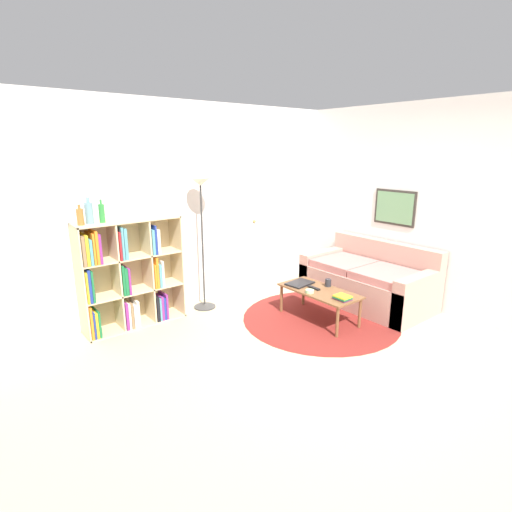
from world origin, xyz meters
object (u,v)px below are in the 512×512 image
Objects in this scene: laptop at (300,283)px; bottle_right at (102,213)px; couch at (369,281)px; coffee_table at (319,293)px; bowl at (310,291)px; bottle_left at (80,217)px; bottle_middle at (89,213)px; cup at (328,283)px; bookshelf at (128,276)px; floor_lamp at (201,206)px.

laptop is 2.46m from bottle_right.
couch reaches higher than coffee_table.
bowl is 0.47× the size of bottle_left.
bottle_middle is at bearing 12.57° from bottle_left.
cup is at bearing 177.08° from couch.
couch is 1.66× the size of coffee_table.
bookshelf is 0.76× the size of couch.
floor_lamp is 1.02× the size of couch.
bottle_left is at bearing 150.14° from bowl.
floor_lamp is at bearing 133.55° from laptop.
bottle_right is at bearing 149.03° from coffee_table.
bottle_right is at bearing 157.49° from couch.
laptop is at bearing -28.01° from bookshelf.
laptop is 0.32m from bowl.
laptop is (0.85, -0.90, -0.95)m from floor_lamp.
bottle_right reaches higher than bowl.
floor_lamp is 2.46m from couch.
couch is 0.98m from coffee_table.
bookshelf is 12.52× the size of bowl.
bottle_middle is (-2.21, 1.26, 1.04)m from coffee_table.
coffee_table is (0.89, -1.20, -1.00)m from floor_lamp.
floor_lamp is 1.69× the size of coffee_table.
bottle_middle is at bearing 175.83° from bottle_right.
bottle_left is at bearing 151.81° from coffee_table.
bowl is at bearing -29.86° from bottle_left.
couch is 5.94× the size of bottle_middle.
coffee_table is 4.06× the size of bottle_right.
floor_lamp reaches higher than bookshelf.
couch is at bearing -2.92° from cup.
bottle_left is (-2.27, 0.94, 0.96)m from laptop.
coffee_table is 4.68× the size of bottle_left.
floor_lamp is at bearing -1.47° from bottle_left.
bottle_right is (-2.05, 0.95, 0.97)m from laptop.
bottle_middle is at bearing 177.47° from floor_lamp.
bookshelf is at bearing 5.49° from bottle_right.
couch is 3.48m from bottle_right.
bottle_right is at bearing 177.64° from floor_lamp.
bowl is at bearing 178.86° from couch.
laptop is 1.67× the size of bottle_left.
bottle_right is at bearing 155.14° from laptop.
floor_lamp is 18.03× the size of cup.
cup is (1.07, -1.18, -0.92)m from floor_lamp.
laptop is 2.57m from bottle_middle.
bowl is (1.69, -1.26, -0.21)m from bookshelf.
floor_lamp is 7.91× the size of bottle_left.
coffee_table is at bearing 178.99° from couch.
laptop is at bearing 96.51° from coffee_table.
bookshelf is at bearing 151.99° from laptop.
laptop is (-1.01, 0.32, 0.10)m from couch.
floor_lamp is 1.32m from bottle_middle.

